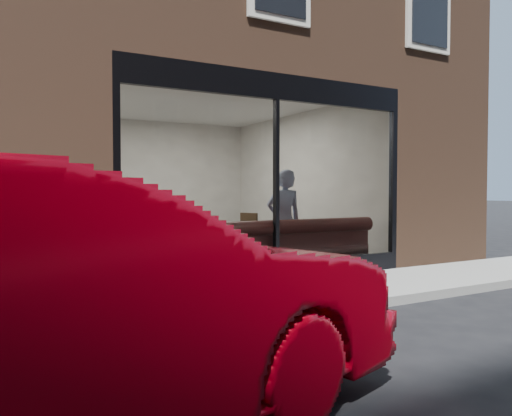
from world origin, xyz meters
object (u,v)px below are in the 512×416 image
cafe_table_left (154,233)px  parked_car (15,322)px  cafe_chair_left (200,255)px  banquette (263,263)px  person (284,221)px  cafe_chair_right (243,249)px  cafe_table_right (285,224)px

cafe_table_left → parked_car: size_ratio=0.13×
cafe_table_left → cafe_chair_left: bearing=34.3°
cafe_chair_left → parked_car: bearing=81.1°
banquette → cafe_table_left: cafe_table_left is taller
banquette → cafe_table_left: bearing=157.7°
parked_car → person: bearing=-61.3°
cafe_chair_right → parked_car: bearing=33.9°
cafe_table_left → person: bearing=-9.2°
banquette → cafe_table_right: (1.25, 1.29, 0.52)m
banquette → cafe_table_right: bearing=45.9°
cafe_chair_left → parked_car: size_ratio=0.08×
banquette → person: size_ratio=2.27×
cafe_table_right → parked_car: size_ratio=0.14×
person → parked_car: (-4.49, -4.58, -0.12)m
cafe_table_right → person: bearing=-123.6°
person → parked_car: 6.42m
cafe_table_left → cafe_chair_left: (1.10, 0.75, -0.50)m
banquette → cafe_chair_right: size_ratio=9.07×
banquette → parked_car: size_ratio=0.86×
cafe_chair_right → parked_car: parked_car is taller
person → cafe_table_right: 1.20m
person → cafe_chair_right: size_ratio=4.00×
banquette → parked_car: parked_car is taller
banquette → cafe_chair_right: bearing=71.9°
banquette → parked_car: bearing=-132.3°
banquette → cafe_table_left: size_ratio=6.44×
person → banquette: bearing=32.7°
person → cafe_chair_left: person is taller
cafe_table_right → cafe_chair_left: (-1.76, 0.11, -0.50)m
cafe_chair_left → cafe_chair_right: cafe_chair_right is taller
cafe_chair_right → cafe_table_left: bearing=8.8°
banquette → cafe_table_left: (-1.60, 0.66, 0.52)m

